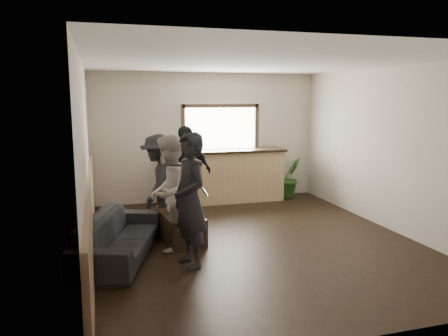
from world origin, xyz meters
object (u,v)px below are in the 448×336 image
object	(u,v)px
coffee_table	(181,227)
person_c	(159,183)
sofa	(119,236)
person_a	(190,200)
potted_plant	(290,177)
person_d	(187,174)
cup_b	(195,213)
cup_a	(171,209)
person_b	(169,193)
bar_counter	(224,173)

from	to	relation	value
coffee_table	person_c	size ratio (longest dim) A/B	0.60
sofa	person_a	size ratio (longest dim) A/B	1.15
sofa	person_c	world-z (taller)	person_c
potted_plant	person_d	world-z (taller)	person_d
cup_b	person_a	xyz separation A→B (m)	(-0.26, -0.87, 0.42)
cup_a	person_b	bearing A→B (deg)	-101.09
bar_counter	person_c	bearing A→B (deg)	-133.29
coffee_table	person_c	world-z (taller)	person_c
sofa	person_b	xyz separation A→B (m)	(0.76, 0.13, 0.56)
person_b	person_d	distance (m)	1.53
coffee_table	person_a	bearing A→B (deg)	-93.33
person_c	person_b	bearing A→B (deg)	23.76
cup_b	person_a	distance (m)	1.00
person_b	coffee_table	bearing A→B (deg)	169.70
cup_a	cup_b	xyz separation A→B (m)	(0.33, -0.32, -0.00)
person_d	person_c	bearing A→B (deg)	17.33
sofa	cup_b	xyz separation A→B (m)	(1.18, 0.27, 0.19)
coffee_table	sofa	bearing A→B (deg)	-155.34
bar_counter	sofa	xyz separation A→B (m)	(-2.39, -2.83, -0.33)
person_d	bar_counter	bearing A→B (deg)	-152.11
person_b	sofa	bearing A→B (deg)	-56.14
bar_counter	person_d	world-z (taller)	bar_counter
cup_a	sofa	bearing A→B (deg)	-145.03
person_c	sofa	bearing A→B (deg)	-12.07
cup_a	person_a	size ratio (longest dim) A/B	0.07
cup_a	person_b	xyz separation A→B (m)	(-0.09, -0.47, 0.37)
cup_a	person_d	xyz separation A→B (m)	(0.47, 0.96, 0.39)
person_b	person_c	size ratio (longest dim) A/B	1.04
potted_plant	cup_b	bearing A→B (deg)	-137.99
bar_counter	coffee_table	xyz separation A→B (m)	(-1.41, -2.38, -0.42)
person_a	person_d	world-z (taller)	person_a
bar_counter	coffee_table	bearing A→B (deg)	-120.67
sofa	potted_plant	bearing A→B (deg)	-36.45
coffee_table	cup_b	world-z (taller)	cup_b
person_a	cup_a	bearing A→B (deg)	169.64
cup_a	coffee_table	bearing A→B (deg)	-47.05
sofa	person_b	bearing A→B (deg)	-62.03
cup_a	bar_counter	bearing A→B (deg)	55.38
coffee_table	cup_b	size ratio (longest dim) A/B	9.66
coffee_table	cup_b	xyz separation A→B (m)	(0.20, -0.18, 0.27)
person_a	person_c	size ratio (longest dim) A/B	1.09
bar_counter	potted_plant	bearing A→B (deg)	-1.67
bar_counter	person_d	bearing A→B (deg)	-129.99
person_a	person_c	world-z (taller)	person_a
coffee_table	cup_a	xyz separation A→B (m)	(-0.13, 0.14, 0.27)
bar_counter	coffee_table	size ratio (longest dim) A/B	2.68
cup_b	person_c	size ratio (longest dim) A/B	0.06
cup_b	person_b	world-z (taller)	person_b
coffee_table	person_a	world-z (taller)	person_a
sofa	person_a	world-z (taller)	person_a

